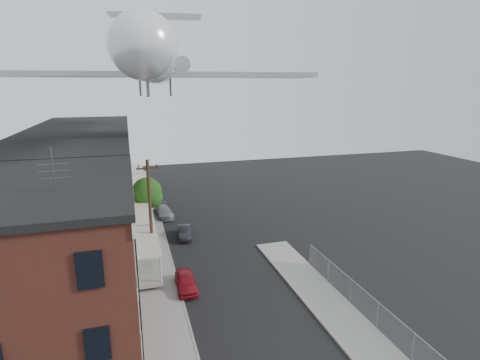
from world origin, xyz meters
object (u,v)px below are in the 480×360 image
(airplane, at_px, (154,62))
(utility_pole, at_px, (150,212))
(car_mid, at_px, (185,232))
(car_far, at_px, (164,211))
(car_near, at_px, (186,282))
(street_tree, at_px, (148,194))

(airplane, bearing_deg, utility_pole, -103.47)
(airplane, bearing_deg, car_mid, -16.99)
(car_far, xyz_separation_m, airplane, (-0.66, -6.30, 16.14))
(airplane, bearing_deg, car_far, 84.05)
(car_near, relative_size, car_mid, 1.04)
(car_mid, relative_size, car_far, 0.82)
(utility_pole, height_order, car_mid, utility_pole)
(utility_pole, bearing_deg, car_mid, 55.72)
(car_mid, bearing_deg, airplane, 167.53)
(utility_pole, distance_m, street_tree, 10.00)
(utility_pole, relative_size, street_tree, 1.73)
(car_far, bearing_deg, utility_pole, -106.87)
(car_near, bearing_deg, car_far, 91.25)
(car_mid, bearing_deg, utility_pole, -119.76)
(utility_pole, xyz_separation_m, street_tree, (0.33, 9.92, -1.22))
(car_mid, distance_m, car_far, 7.07)
(utility_pole, bearing_deg, street_tree, 88.11)
(street_tree, xyz_separation_m, airplane, (1.02, -4.32, 13.30))
(street_tree, xyz_separation_m, car_near, (1.71, -14.79, -2.83))
(street_tree, bearing_deg, car_far, 49.88)
(utility_pole, relative_size, airplane, 0.29)
(car_far, bearing_deg, airplane, -103.29)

